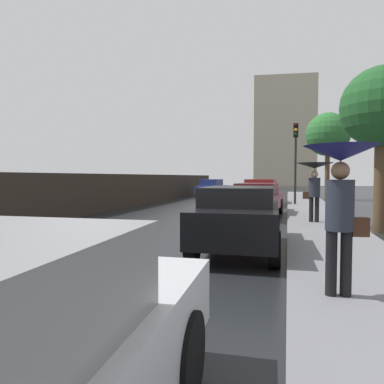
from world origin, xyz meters
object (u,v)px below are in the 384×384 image
(street_tree_near, at_px, (328,135))
(pedestrian_with_umbrella_near, at_px, (314,175))
(car_black_behind_camera, at_px, (239,217))
(street_tree_mid, at_px, (382,109))
(car_red_near_kerb, at_px, (261,192))
(car_blue_far_ahead, at_px, (212,188))
(traffic_light, at_px, (296,148))
(car_maroon_mid_road, at_px, (256,199))
(pedestrian_with_umbrella_far, at_px, (340,182))

(street_tree_near, bearing_deg, pedestrian_with_umbrella_near, -97.44)
(car_black_behind_camera, height_order, pedestrian_with_umbrella_near, pedestrian_with_umbrella_near)
(street_tree_near, height_order, street_tree_mid, street_tree_near)
(pedestrian_with_umbrella_near, height_order, street_tree_mid, street_tree_mid)
(pedestrian_with_umbrella_near, bearing_deg, street_tree_mid, 160.74)
(car_black_behind_camera, height_order, street_tree_mid, street_tree_mid)
(car_red_near_kerb, distance_m, car_blue_far_ahead, 8.28)
(car_black_behind_camera, relative_size, street_tree_near, 0.63)
(car_blue_far_ahead, relative_size, street_tree_mid, 0.86)
(traffic_light, bearing_deg, car_maroon_mid_road, -107.71)
(car_red_near_kerb, xyz_separation_m, street_tree_near, (4.21, 5.47, 3.83))
(car_black_behind_camera, relative_size, pedestrian_with_umbrella_near, 1.97)
(pedestrian_with_umbrella_near, bearing_deg, car_maroon_mid_road, -42.73)
(car_maroon_mid_road, height_order, pedestrian_with_umbrella_near, pedestrian_with_umbrella_near)
(car_red_near_kerb, xyz_separation_m, traffic_light, (1.92, -0.84, 2.43))
(car_maroon_mid_road, relative_size, pedestrian_with_umbrella_far, 2.35)
(car_red_near_kerb, distance_m, car_black_behind_camera, 13.17)
(traffic_light, height_order, street_tree_mid, street_tree_mid)
(car_maroon_mid_road, distance_m, pedestrian_with_umbrella_far, 10.28)
(pedestrian_with_umbrella_far, bearing_deg, traffic_light, -96.92)
(car_maroon_mid_road, bearing_deg, car_blue_far_ahead, 114.36)
(traffic_light, distance_m, street_tree_near, 6.86)
(pedestrian_with_umbrella_near, height_order, pedestrian_with_umbrella_far, pedestrian_with_umbrella_near)
(traffic_light, relative_size, street_tree_mid, 0.91)
(pedestrian_with_umbrella_far, relative_size, traffic_light, 0.43)
(car_blue_far_ahead, bearing_deg, street_tree_mid, 122.28)
(car_red_near_kerb, relative_size, pedestrian_with_umbrella_near, 1.98)
(car_blue_far_ahead, distance_m, pedestrian_with_umbrella_far, 24.03)
(car_red_near_kerb, height_order, car_blue_far_ahead, car_red_near_kerb)
(street_tree_mid, bearing_deg, pedestrian_with_umbrella_near, 153.60)
(car_maroon_mid_road, relative_size, street_tree_near, 0.73)
(pedestrian_with_umbrella_far, xyz_separation_m, street_tree_mid, (2.01, 6.66, 2.04))
(car_red_near_kerb, bearing_deg, pedestrian_with_umbrella_near, -71.44)
(street_tree_mid, bearing_deg, car_blue_far_ahead, 117.72)
(car_black_behind_camera, bearing_deg, traffic_light, 81.59)
(car_blue_far_ahead, distance_m, street_tree_mid, 18.77)
(pedestrian_with_umbrella_far, bearing_deg, street_tree_near, -103.25)
(pedestrian_with_umbrella_far, distance_m, street_tree_near, 21.89)
(pedestrian_with_umbrella_near, relative_size, street_tree_near, 0.32)
(pedestrian_with_umbrella_far, distance_m, traffic_light, 15.36)
(street_tree_mid, bearing_deg, traffic_light, 104.61)
(pedestrian_with_umbrella_far, xyz_separation_m, traffic_light, (-0.24, 15.27, 1.62))
(pedestrian_with_umbrella_far, relative_size, street_tree_mid, 0.39)
(car_red_near_kerb, distance_m, pedestrian_with_umbrella_far, 16.27)
(car_red_near_kerb, relative_size, street_tree_near, 0.64)
(car_black_behind_camera, distance_m, street_tree_near, 19.38)
(car_blue_far_ahead, height_order, street_tree_near, street_tree_near)
(street_tree_near, bearing_deg, street_tree_mid, -90.17)
(car_maroon_mid_road, bearing_deg, street_tree_near, 75.48)
(car_blue_far_ahead, xyz_separation_m, car_black_behind_camera, (4.96, -20.13, 0.03))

